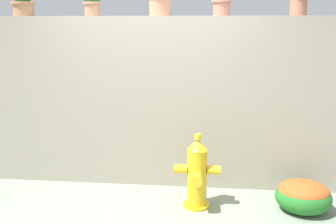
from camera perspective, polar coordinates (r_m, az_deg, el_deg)
The scene contains 4 objects.
ground_plane at distance 4.10m, azimuth -3.71°, elevation -16.00°, with size 24.00×24.00×0.00m, color gray.
stone_wall at distance 4.80m, azimuth -1.65°, elevation 1.56°, with size 5.51×0.39×2.07m, color #9E9684.
fire_hydrant at distance 4.26m, azimuth 4.33°, elevation -9.19°, with size 0.50×0.41×0.83m.
flower_bush_left at distance 4.49m, azimuth 19.39°, elevation -11.50°, with size 0.59×0.54×0.35m.
Camera 1 is at (0.62, -3.53, 1.98)m, focal length 41.22 mm.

